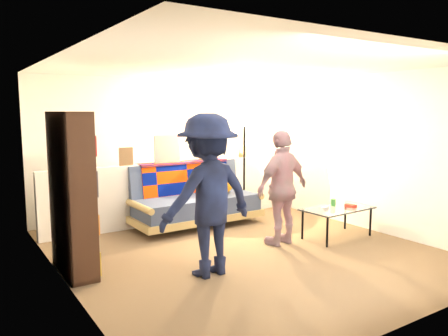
# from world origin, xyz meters

# --- Properties ---
(ground) EXTENTS (5.00, 5.00, 0.00)m
(ground) POSITION_xyz_m (0.00, 0.00, 0.00)
(ground) COLOR brown
(ground) RESTS_ON ground
(room_shell) EXTENTS (4.60, 5.05, 2.45)m
(room_shell) POSITION_xyz_m (0.00, 0.47, 1.67)
(room_shell) COLOR silver
(room_shell) RESTS_ON ground
(half_wall_ledge) EXTENTS (4.45, 0.15, 1.00)m
(half_wall_ledge) POSITION_xyz_m (0.00, 1.80, 0.50)
(half_wall_ledge) COLOR silver
(half_wall_ledge) RESTS_ON ground
(ledge_decor) EXTENTS (2.97, 0.02, 0.45)m
(ledge_decor) POSITION_xyz_m (-0.23, 1.78, 1.18)
(ledge_decor) COLOR brown
(ledge_decor) RESTS_ON half_wall_ledge
(futon_sofa) EXTENTS (2.10, 1.05, 0.89)m
(futon_sofa) POSITION_xyz_m (0.11, 1.45, 0.42)
(futon_sofa) COLOR tan
(futon_sofa) RESTS_ON ground
(bookshelf) EXTENTS (0.30, 0.91, 1.83)m
(bookshelf) POSITION_xyz_m (-2.08, 0.34, 0.85)
(bookshelf) COLOR #311B10
(bookshelf) RESTS_ON ground
(coffee_table) EXTENTS (1.07, 0.62, 0.55)m
(coffee_table) POSITION_xyz_m (1.50, -0.33, 0.41)
(coffee_table) COLOR black
(coffee_table) RESTS_ON ground
(floor_lamp) EXTENTS (0.38, 0.30, 1.66)m
(floor_lamp) POSITION_xyz_m (1.06, 1.42, 1.18)
(floor_lamp) COLOR black
(floor_lamp) RESTS_ON ground
(person_left) EXTENTS (1.22, 0.76, 1.81)m
(person_left) POSITION_xyz_m (-0.82, -0.54, 0.91)
(person_left) COLOR black
(person_left) RESTS_ON ground
(person_right) EXTENTS (0.97, 0.51, 1.58)m
(person_right) POSITION_xyz_m (0.61, -0.13, 0.79)
(person_right) COLOR pink
(person_right) RESTS_ON ground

